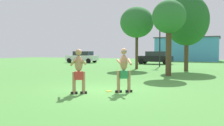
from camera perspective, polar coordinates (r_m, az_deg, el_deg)
name	(u,v)px	position (r m, az deg, el deg)	size (l,w,h in m)	color
ground_plane	(106,91)	(10.26, -1.36, -6.43)	(80.00, 80.00, 0.00)	#4C8E3D
player_with_cap	(124,68)	(9.75, 2.75, -1.14)	(0.75, 0.80, 1.77)	black
player_in_red	(79,70)	(9.51, -7.71, -1.69)	(0.76, 0.77, 1.72)	black
frisbee	(109,91)	(10.05, -0.73, -6.55)	(0.25, 0.25, 0.03)	yellow
car_black_mid_lot	(155,57)	(31.05, 9.96, 1.28)	(4.32, 2.06, 1.58)	black
car_white_far_end	(82,57)	(34.38, -6.90, 1.45)	(4.34, 2.11, 1.58)	white
lamp_post	(160,37)	(25.92, 11.02, 5.98)	(0.60, 0.24, 4.94)	black
outbuilding_behind_lot	(188,49)	(42.83, 17.08, 3.09)	(9.99, 6.59, 3.84)	#4C9ED1
tree_left_field	(169,18)	(16.71, 13.04, 10.09)	(2.18, 2.18, 4.96)	#4C3823
tree_behind_players	(137,23)	(22.60, 5.77, 9.30)	(3.02, 3.02, 5.61)	#4C3823
tree_near_building	(187,20)	(21.05, 16.93, 9.43)	(3.50, 3.50, 6.18)	#4C3823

